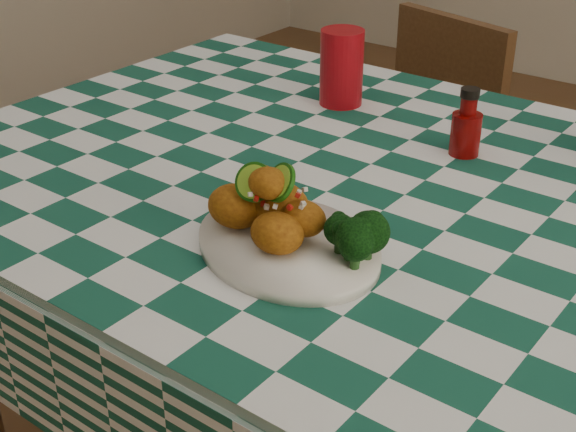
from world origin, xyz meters
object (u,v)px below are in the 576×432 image
Objects in this scene: fried_chicken_pile at (273,202)px; dining_table at (390,391)px; wooden_chair_left at (398,177)px; ketchup_bottle at (467,122)px; plate at (288,246)px; red_tumbler at (342,67)px.

dining_table is at bearing 75.07° from fried_chicken_pile.
ketchup_bottle is at bearing -37.04° from wooden_chair_left.
ketchup_bottle is (0.00, 0.20, 0.45)m from dining_table.
ketchup_bottle is at bearing 84.58° from plate.
plate is 0.06m from fried_chicken_pile.
wooden_chair_left reaches higher than plate.
plate is 1.13m from wooden_chair_left.
dining_table is at bearing -41.93° from red_tumbler.
wooden_chair_left is (-0.38, 0.99, -0.39)m from plate.
ketchup_bottle is at bearing 81.37° from fried_chicken_pile.
plate is at bearing -53.57° from wooden_chair_left.
dining_table is 0.86m from wooden_chair_left.
ketchup_bottle is at bearing -14.14° from red_tumbler.
fried_chicken_pile is 1.32× the size of ketchup_bottle.
red_tumbler is 0.32m from ketchup_bottle.
ketchup_bottle reaches higher than plate.
red_tumbler is at bearing 165.86° from ketchup_bottle.
ketchup_bottle reaches higher than wooden_chair_left.
fried_chicken_pile and ketchup_bottle have the same top height.
fried_chicken_pile reaches higher than wooden_chair_left.
wooden_chair_left is at bearing 109.83° from fried_chicken_pile.
red_tumbler is 1.26× the size of ketchup_bottle.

